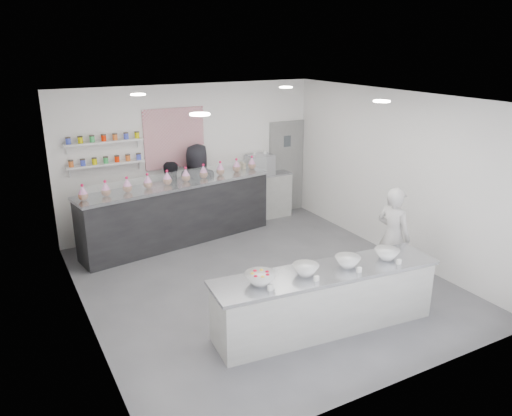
{
  "coord_description": "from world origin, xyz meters",
  "views": [
    {
      "loc": [
        -3.64,
        -6.51,
        3.8
      ],
      "look_at": [
        0.11,
        0.4,
        1.16
      ],
      "focal_mm": 35.0,
      "sensor_mm": 36.0,
      "label": 1
    }
  ],
  "objects_px": {
    "back_bar": "(179,213)",
    "staff_left": "(170,201)",
    "prep_counter": "(325,299)",
    "staff_right": "(198,189)",
    "woman_prep": "(393,237)",
    "espresso_ledge": "(262,196)",
    "espresso_machine": "(260,165)"
  },
  "relations": [
    {
      "from": "back_bar",
      "to": "staff_right",
      "type": "xyz_separation_m",
      "value": [
        0.55,
        0.3,
        0.33
      ]
    },
    {
      "from": "back_bar",
      "to": "staff_left",
      "type": "xyz_separation_m",
      "value": [
        -0.05,
        0.3,
        0.18
      ]
    },
    {
      "from": "back_bar",
      "to": "staff_right",
      "type": "distance_m",
      "value": 0.7
    },
    {
      "from": "back_bar",
      "to": "staff_left",
      "type": "distance_m",
      "value": 0.35
    },
    {
      "from": "woman_prep",
      "to": "staff_left",
      "type": "xyz_separation_m",
      "value": [
        -2.47,
        3.62,
        -0.03
      ]
    },
    {
      "from": "prep_counter",
      "to": "woman_prep",
      "type": "distance_m",
      "value": 1.89
    },
    {
      "from": "prep_counter",
      "to": "espresso_machine",
      "type": "distance_m",
      "value": 4.69
    },
    {
      "from": "espresso_ledge",
      "to": "espresso_machine",
      "type": "xyz_separation_m",
      "value": [
        -0.05,
        0.0,
        0.72
      ]
    },
    {
      "from": "back_bar",
      "to": "espresso_ledge",
      "type": "distance_m",
      "value": 2.19
    },
    {
      "from": "espresso_machine",
      "to": "woman_prep",
      "type": "height_order",
      "value": "woman_prep"
    },
    {
      "from": "espresso_ledge",
      "to": "woman_prep",
      "type": "bearing_deg",
      "value": -85.59
    },
    {
      "from": "woman_prep",
      "to": "staff_right",
      "type": "xyz_separation_m",
      "value": [
        -1.88,
        3.62,
        0.11
      ]
    },
    {
      "from": "espresso_ledge",
      "to": "staff_left",
      "type": "relative_size",
      "value": 0.86
    },
    {
      "from": "prep_counter",
      "to": "staff_right",
      "type": "bearing_deg",
      "value": 97.18
    },
    {
      "from": "espresso_machine",
      "to": "woman_prep",
      "type": "bearing_deg",
      "value": -84.8
    },
    {
      "from": "prep_counter",
      "to": "staff_left",
      "type": "distance_m",
      "value": 4.3
    },
    {
      "from": "espresso_machine",
      "to": "woman_prep",
      "type": "distance_m",
      "value": 3.84
    },
    {
      "from": "staff_left",
      "to": "back_bar",
      "type": "bearing_deg",
      "value": 100.27
    },
    {
      "from": "espresso_ledge",
      "to": "staff_left",
      "type": "distance_m",
      "value": 2.21
    },
    {
      "from": "espresso_ledge",
      "to": "espresso_machine",
      "type": "bearing_deg",
      "value": 180.0
    },
    {
      "from": "espresso_machine",
      "to": "staff_left",
      "type": "bearing_deg",
      "value": -175.17
    },
    {
      "from": "back_bar",
      "to": "prep_counter",
      "type": "bearing_deg",
      "value": -89.19
    },
    {
      "from": "espresso_machine",
      "to": "prep_counter",
      "type": "bearing_deg",
      "value": -107.66
    },
    {
      "from": "woman_prep",
      "to": "staff_right",
      "type": "relative_size",
      "value": 0.88
    },
    {
      "from": "espresso_ledge",
      "to": "staff_right",
      "type": "distance_m",
      "value": 1.65
    },
    {
      "from": "espresso_ledge",
      "to": "woman_prep",
      "type": "xyz_separation_m",
      "value": [
        0.29,
        -3.8,
        0.32
      ]
    },
    {
      "from": "prep_counter",
      "to": "back_bar",
      "type": "bearing_deg",
      "value": 105.22
    },
    {
      "from": "espresso_ledge",
      "to": "staff_left",
      "type": "height_order",
      "value": "staff_left"
    },
    {
      "from": "staff_left",
      "to": "woman_prep",
      "type": "bearing_deg",
      "value": 124.92
    },
    {
      "from": "espresso_ledge",
      "to": "staff_right",
      "type": "height_order",
      "value": "staff_right"
    },
    {
      "from": "prep_counter",
      "to": "woman_prep",
      "type": "bearing_deg",
      "value": 24.4
    },
    {
      "from": "prep_counter",
      "to": "espresso_machine",
      "type": "height_order",
      "value": "espresso_machine"
    }
  ]
}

